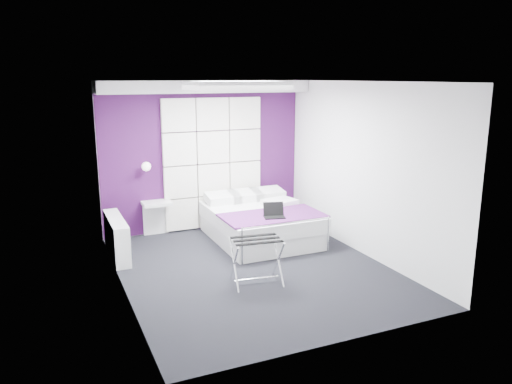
% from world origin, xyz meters
% --- Properties ---
extents(floor, '(4.40, 4.40, 0.00)m').
position_xyz_m(floor, '(0.00, 0.00, 0.00)').
color(floor, black).
rests_on(floor, ground).
extents(ceiling, '(4.40, 4.40, 0.00)m').
position_xyz_m(ceiling, '(0.00, 0.00, 2.60)').
color(ceiling, white).
rests_on(ceiling, wall_back).
extents(wall_back, '(3.60, 0.00, 3.60)m').
position_xyz_m(wall_back, '(0.00, 2.20, 1.30)').
color(wall_back, white).
rests_on(wall_back, floor).
extents(wall_left, '(0.00, 4.40, 4.40)m').
position_xyz_m(wall_left, '(-1.80, 0.00, 1.30)').
color(wall_left, white).
rests_on(wall_left, floor).
extents(wall_right, '(0.00, 4.40, 4.40)m').
position_xyz_m(wall_right, '(1.80, 0.00, 1.30)').
color(wall_right, white).
rests_on(wall_right, floor).
extents(accent_wall, '(3.58, 0.02, 2.58)m').
position_xyz_m(accent_wall, '(0.00, 2.19, 1.30)').
color(accent_wall, '#390E3E').
rests_on(accent_wall, wall_back).
extents(soffit, '(3.58, 0.50, 0.20)m').
position_xyz_m(soffit, '(0.00, 1.95, 2.50)').
color(soffit, silver).
rests_on(soffit, wall_back).
extents(headboard, '(1.80, 0.08, 2.30)m').
position_xyz_m(headboard, '(0.15, 2.14, 1.17)').
color(headboard, silver).
rests_on(headboard, wall_back).
extents(skylight, '(1.36, 0.86, 0.12)m').
position_xyz_m(skylight, '(0.00, 0.60, 2.55)').
color(skylight, white).
rests_on(skylight, ceiling).
extents(wall_lamp, '(0.15, 0.15, 0.15)m').
position_xyz_m(wall_lamp, '(-1.05, 2.06, 1.22)').
color(wall_lamp, white).
rests_on(wall_lamp, wall_back).
extents(radiator, '(0.22, 1.20, 0.60)m').
position_xyz_m(radiator, '(-1.69, 1.30, 0.30)').
color(radiator, silver).
rests_on(radiator, floor).
extents(bed, '(1.60, 1.93, 0.68)m').
position_xyz_m(bed, '(0.63, 1.17, 0.29)').
color(bed, silver).
rests_on(bed, floor).
extents(nightstand, '(0.48, 0.37, 0.05)m').
position_xyz_m(nightstand, '(-0.91, 2.02, 0.58)').
color(nightstand, silver).
rests_on(nightstand, wall_back).
extents(luggage_rack, '(0.62, 0.46, 0.61)m').
position_xyz_m(luggage_rack, '(-0.17, -0.48, 0.31)').
color(luggage_rack, silver).
rests_on(luggage_rack, floor).
extents(laptop, '(0.32, 0.23, 0.23)m').
position_xyz_m(laptop, '(0.59, 0.59, 0.60)').
color(laptop, black).
rests_on(laptop, bed).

